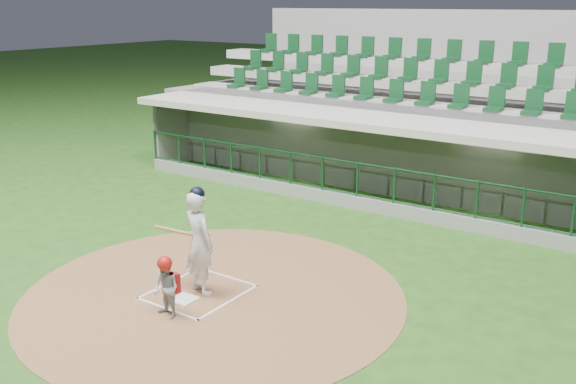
{
  "coord_description": "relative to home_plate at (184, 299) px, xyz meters",
  "views": [
    {
      "loc": [
        7.7,
        -8.53,
        5.32
      ],
      "look_at": [
        0.08,
        2.6,
        1.3
      ],
      "focal_mm": 40.0,
      "sensor_mm": 36.0,
      "label": 1
    }
  ],
  "objects": [
    {
      "name": "ground",
      "position": [
        0.0,
        0.7,
        -0.02
      ],
      "size": [
        120.0,
        120.0,
        0.0
      ],
      "primitive_type": "plane",
      "color": "#204A15",
      "rests_on": "ground"
    },
    {
      "name": "seating_deck",
      "position": [
        0.0,
        11.61,
        1.4
      ],
      "size": [
        17.0,
        6.72,
        5.15
      ],
      "color": "slate",
      "rests_on": "ground"
    },
    {
      "name": "batter",
      "position": [
        0.03,
        0.43,
        1.02
      ],
      "size": [
        0.95,
        0.97,
        2.08
      ],
      "color": "silver",
      "rests_on": "dirt_circle"
    },
    {
      "name": "dugout_structure",
      "position": [
        0.11,
        8.54,
        0.94
      ],
      "size": [
        16.4,
        3.7,
        3.0
      ],
      "color": "slate",
      "rests_on": "ground"
    },
    {
      "name": "dirt_circle",
      "position": [
        0.3,
        0.5,
        -0.02
      ],
      "size": [
        7.2,
        7.2,
        0.01
      ],
      "primitive_type": "cylinder",
      "color": "brown",
      "rests_on": "ground"
    },
    {
      "name": "batter_box_chalk",
      "position": [
        0.0,
        0.4,
        -0.0
      ],
      "size": [
        1.55,
        1.8,
        0.01
      ],
      "color": "white",
      "rests_on": "ground"
    },
    {
      "name": "home_plate",
      "position": [
        0.0,
        0.0,
        0.0
      ],
      "size": [
        0.43,
        0.43,
        0.02
      ],
      "primitive_type": "cube",
      "color": "silver",
      "rests_on": "dirt_circle"
    },
    {
      "name": "catcher",
      "position": [
        0.22,
        -0.64,
        0.56
      ],
      "size": [
        0.57,
        0.48,
        1.14
      ],
      "color": "#99999E",
      "rests_on": "dirt_circle"
    }
  ]
}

